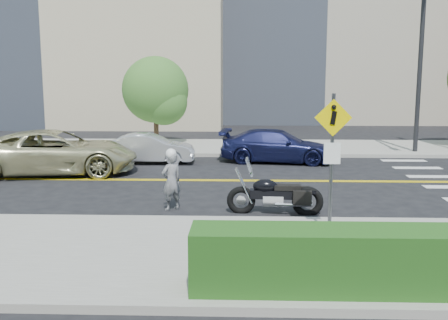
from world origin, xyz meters
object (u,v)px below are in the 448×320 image
at_px(motorcycle, 275,186).
at_px(suv, 56,152).
at_px(motorcyclist, 171,179).
at_px(pedestrian_sign, 332,150).
at_px(parked_car_blue, 277,146).
at_px(parked_car_silver, 149,148).

xyz_separation_m(motorcycle, suv, (-7.49, 5.15, 0.07)).
height_order(motorcycle, suv, suv).
bearing_deg(motorcyclist, pedestrian_sign, 108.84).
bearing_deg(parked_car_blue, motorcyclist, 164.35).
bearing_deg(parked_car_blue, parked_car_silver, 102.24).
relative_size(suv, parked_car_blue, 1.25).
distance_m(parked_car_silver, parked_car_blue, 5.15).
xyz_separation_m(motorcycle, parked_car_blue, (0.56, 7.98, -0.06)).
xyz_separation_m(parked_car_silver, parked_car_blue, (5.14, 0.43, 0.07)).
distance_m(suv, parked_car_blue, 8.53).
distance_m(motorcycle, suv, 9.09).
bearing_deg(pedestrian_sign, motorcycle, 115.88).
height_order(motorcyclist, motorcycle, motorcyclist).
height_order(parked_car_silver, parked_car_blue, parked_car_blue).
height_order(motorcycle, parked_car_silver, motorcycle).
relative_size(motorcycle, parked_car_silver, 0.66).
xyz_separation_m(suv, parked_car_silver, (2.91, 2.39, -0.20)).
distance_m(motorcyclist, suv, 6.81).
relative_size(pedestrian_sign, motorcyclist, 1.83).
bearing_deg(parked_car_blue, suv, 116.76).
height_order(motorcyclist, parked_car_blue, motorcyclist).
height_order(pedestrian_sign, parked_car_silver, pedestrian_sign).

